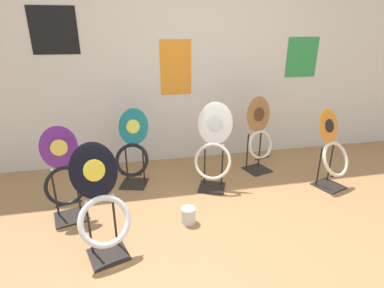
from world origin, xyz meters
name	(u,v)px	position (x,y,z in m)	size (l,w,h in m)	color
ground_plane	(255,268)	(0.00, 0.00, 0.00)	(14.00, 14.00, 0.00)	#A37547
wall_back	(194,59)	(0.00, 2.13, 1.30)	(8.00, 0.07, 2.60)	silver
toilet_seat_display_jazz_black	(102,208)	(-1.08, 0.40, 0.41)	(0.47, 0.48, 0.87)	black
toilet_seat_display_purple_note	(64,178)	(-1.44, 0.96, 0.41)	(0.38, 0.34, 0.88)	black
toilet_seat_display_woodgrain	(259,135)	(0.67, 1.55, 0.46)	(0.39, 0.35, 0.92)	black
toilet_seat_display_orange_sun	(333,152)	(1.29, 1.00, 0.41)	(0.44, 0.43, 0.86)	black
toilet_seat_display_teal_sax	(133,152)	(-0.83, 1.51, 0.38)	(0.44, 0.44, 0.83)	black
toilet_seat_display_white_plain	(213,149)	(0.02, 1.26, 0.45)	(0.49, 0.47, 0.93)	black
paint_can	(188,215)	(-0.37, 0.65, 0.08)	(0.14, 0.14, 0.15)	silver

